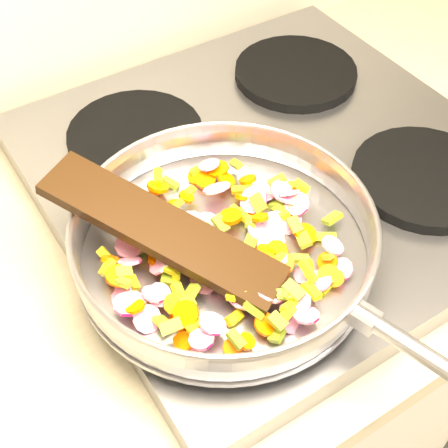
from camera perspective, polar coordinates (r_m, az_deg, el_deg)
cooktop at (r=0.87m, az=4.58°, el=4.89°), size 0.60×0.60×0.04m
grate_fl at (r=0.72m, az=2.11°, el=-4.09°), size 0.19×0.19×0.02m
grate_fr at (r=0.86m, az=17.86°, el=4.07°), size 0.19×0.19×0.02m
grate_bl at (r=0.89m, az=-8.10°, el=8.06°), size 0.19×0.19×0.02m
grate_br at (r=1.01m, az=6.57°, el=13.59°), size 0.19×0.19×0.02m
saute_pan at (r=0.69m, az=0.13°, el=-1.16°), size 0.38×0.54×0.06m
vegetable_heap at (r=0.70m, az=0.14°, el=-2.44°), size 0.29×0.29×0.05m
wooden_spatula at (r=0.68m, az=-5.66°, el=-0.56°), size 0.20×0.27×0.07m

